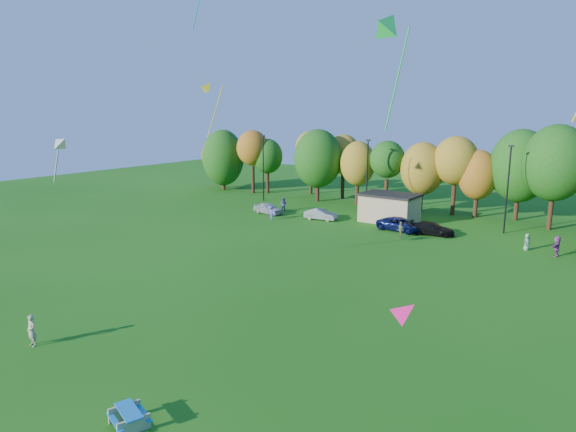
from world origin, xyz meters
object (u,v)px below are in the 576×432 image
Objects in this scene: picnic_table at (129,417)px; car_a at (268,208)px; car_b at (321,214)px; car_d at (432,229)px; kite_flyer at (32,331)px; car_c at (401,224)px.

picnic_table is 43.08m from car_a.
car_b is 0.84× the size of car_d.
kite_flyer reaches higher than car_b.
picnic_table is 38.56m from car_d.
car_c is at bearing 116.76° from picnic_table.
picnic_table is at bearing -169.11° from car_b.
car_c is (5.05, 36.86, -0.19)m from kite_flyer.
kite_flyer is at bearing 176.65° from car_b.
car_b reaches higher than picnic_table.
car_c reaches higher than picnic_table.
kite_flyer reaches higher than car_d.
car_b is 13.11m from car_d.
car_d reaches higher than picnic_table.
car_c is at bearing 82.74° from kite_flyer.
car_b is at bearing 130.58° from picnic_table.
picnic_table is 10.40m from kite_flyer.
kite_flyer is 37.20m from car_c.
kite_flyer reaches higher than car_a.
car_d is (20.14, 1.52, -0.03)m from car_a.
car_c is at bearing -98.67° from car_b.
car_a is at bearing 99.79° from car_c.
car_a is (-22.07, 36.99, 0.27)m from picnic_table.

